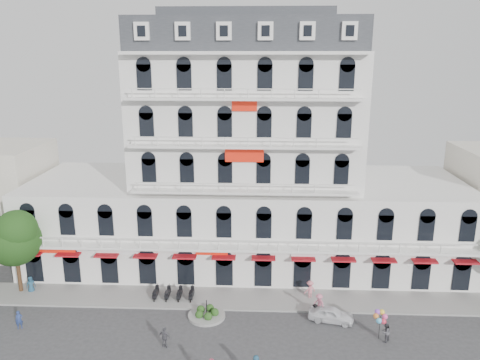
% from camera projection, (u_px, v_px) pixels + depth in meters
% --- Properties ---
extents(sidewalk, '(53.00, 4.00, 0.16)m').
position_uv_depth(sidewalk, '(243.00, 299.00, 42.82)').
color(sidewalk, gray).
rests_on(sidewalk, ground).
extents(main_building, '(45.00, 15.00, 25.80)m').
position_uv_depth(main_building, '(246.00, 171.00, 48.88)').
color(main_building, silver).
rests_on(main_building, ground).
extents(traffic_island, '(3.20, 3.20, 1.60)m').
position_uv_depth(traffic_island, '(207.00, 314.00, 40.00)').
color(traffic_island, gray).
rests_on(traffic_island, ground).
extents(parked_scooter_row, '(4.40, 1.80, 1.10)m').
position_uv_depth(parked_scooter_row, '(174.00, 299.00, 42.91)').
color(parked_scooter_row, black).
rests_on(parked_scooter_row, ground).
extents(tree_west_inner, '(4.76, 4.76, 8.25)m').
position_uv_depth(tree_west_inner, '(14.00, 236.00, 42.68)').
color(tree_west_inner, '#382314').
rests_on(tree_west_inner, ground).
extents(parked_car, '(4.02, 2.35, 1.29)m').
position_uv_depth(parked_car, '(331.00, 314.00, 39.28)').
color(parked_car, white).
rests_on(parked_car, ground).
extents(rider_center, '(1.19, 1.43, 2.21)m').
position_uv_depth(rider_center, '(319.00, 305.00, 39.73)').
color(rider_center, black).
rests_on(rider_center, ground).
extents(pedestrian_left, '(0.95, 0.87, 1.62)m').
position_uv_depth(pedestrian_left, '(31.00, 285.00, 43.94)').
color(pedestrian_left, navy).
rests_on(pedestrian_left, ground).
extents(pedestrian_mid, '(1.09, 0.73, 1.71)m').
position_uv_depth(pedestrian_mid, '(165.00, 337.00, 35.75)').
color(pedestrian_mid, '#55545C').
rests_on(pedestrian_mid, ground).
extents(pedestrian_right, '(1.32, 1.09, 1.78)m').
position_uv_depth(pedestrian_right, '(310.00, 290.00, 42.83)').
color(pedestrian_right, '#D4707E').
rests_on(pedestrian_right, ground).
extents(pedestrian_far, '(0.68, 0.59, 1.56)m').
position_uv_depth(pedestrian_far, '(19.00, 320.00, 38.21)').
color(pedestrian_far, navy).
rests_on(pedestrian_far, ground).
extents(balloon_vendor, '(1.50, 1.36, 2.45)m').
position_uv_depth(balloon_vendor, '(384.00, 326.00, 36.45)').
color(balloon_vendor, '#4D4B52').
rests_on(balloon_vendor, ground).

